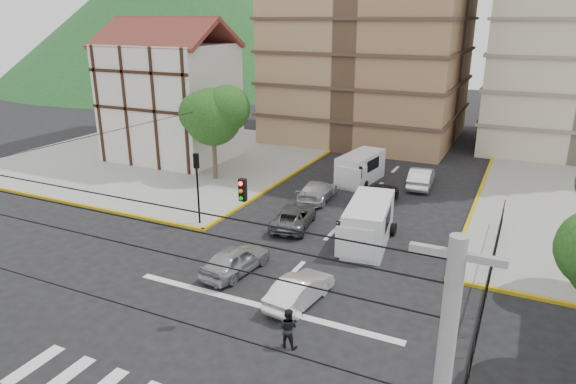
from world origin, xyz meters
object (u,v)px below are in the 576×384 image
Objects in this scene: van_right_lane at (367,225)px; car_silver_front_left at (235,260)px; car_white_front_right at (300,290)px; van_left_lane at (359,169)px; pedestrian_crosswalk at (288,328)px; traffic_light_nw at (197,177)px.

van_right_lane reaches higher than car_silver_front_left.
van_right_lane is 7.30m from car_white_front_right.
van_right_lane is 1.09× the size of van_left_lane.
van_left_lane reaches higher than car_silver_front_left.
van_right_lane is at bearing -89.30° from car_white_front_right.
van_right_lane is 10.34m from pedestrian_crosswalk.
pedestrian_crosswalk is at bearing 113.38° from car_white_front_right.
car_white_front_right is 2.45× the size of pedestrian_crosswalk.
van_right_lane reaches higher than pedestrian_crosswalk.
pedestrian_crosswalk is at bearing -40.60° from traffic_light_nw.
van_left_lane reaches higher than pedestrian_crosswalk.
car_silver_front_left is 1.04× the size of car_white_front_right.
traffic_light_nw is 0.84× the size of van_left_lane.
van_right_lane is (10.12, 1.61, -1.92)m from traffic_light_nw.
van_right_lane is 1.42× the size of car_white_front_right.
van_left_lane is (6.17, 12.35, -2.01)m from traffic_light_nw.
traffic_light_nw is 1.09× the size of car_white_front_right.
van_right_lane is at bearing -61.89° from van_left_lane.
van_left_lane is at bearing -80.34° from pedestrian_crosswalk.
van_left_lane is at bearing 63.46° from traffic_light_nw.
pedestrian_crosswalk is (4.98, -4.36, 0.11)m from car_silver_front_left.
traffic_light_nw is 1.06× the size of car_silver_front_left.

